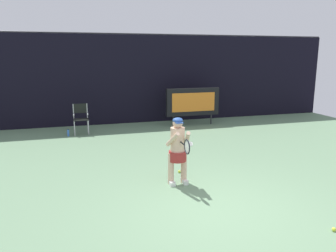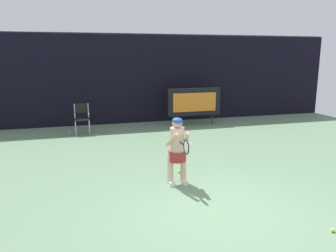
{
  "view_description": "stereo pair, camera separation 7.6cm",
  "coord_description": "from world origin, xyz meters",
  "px_view_note": "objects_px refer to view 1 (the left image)",
  "views": [
    {
      "loc": [
        -2.52,
        -5.17,
        2.8
      ],
      "look_at": [
        -0.21,
        2.68,
        1.05
      ],
      "focal_mm": 35.63,
      "sensor_mm": 36.0,
      "label": 1
    },
    {
      "loc": [
        -2.45,
        -5.19,
        2.8
      ],
      "look_at": [
        -0.21,
        2.68,
        1.05
      ],
      "focal_mm": 35.63,
      "sensor_mm": 36.0,
      "label": 2
    }
  ],
  "objects_px": {
    "tennis_ball_spare": "(334,229)",
    "umpire_chair": "(81,117)",
    "water_bottle": "(68,133)",
    "tennis_ball_loose": "(179,171)",
    "tennis_player": "(178,148)",
    "scoreboard": "(193,102)",
    "tennis_racket": "(187,147)"
  },
  "relations": [
    {
      "from": "scoreboard",
      "to": "water_bottle",
      "type": "bearing_deg",
      "value": -173.22
    },
    {
      "from": "water_bottle",
      "to": "tennis_racket",
      "type": "xyz_separation_m",
      "value": [
        2.34,
        -5.78,
        0.86
      ]
    },
    {
      "from": "water_bottle",
      "to": "tennis_player",
      "type": "xyz_separation_m",
      "value": [
        2.32,
        -5.27,
        0.69
      ]
    },
    {
      "from": "scoreboard",
      "to": "water_bottle",
      "type": "xyz_separation_m",
      "value": [
        -4.87,
        -0.58,
        -0.82
      ]
    },
    {
      "from": "scoreboard",
      "to": "tennis_ball_spare",
      "type": "height_order",
      "value": "scoreboard"
    },
    {
      "from": "tennis_player",
      "to": "water_bottle",
      "type": "bearing_deg",
      "value": 113.8
    },
    {
      "from": "umpire_chair",
      "to": "water_bottle",
      "type": "relative_size",
      "value": 4.08
    },
    {
      "from": "tennis_player",
      "to": "tennis_ball_spare",
      "type": "relative_size",
      "value": 21.9
    },
    {
      "from": "tennis_ball_spare",
      "to": "scoreboard",
      "type": "bearing_deg",
      "value": 84.96
    },
    {
      "from": "umpire_chair",
      "to": "tennis_ball_spare",
      "type": "height_order",
      "value": "umpire_chair"
    },
    {
      "from": "tennis_player",
      "to": "tennis_ball_loose",
      "type": "bearing_deg",
      "value": 68.13
    },
    {
      "from": "tennis_ball_loose",
      "to": "umpire_chair",
      "type": "bearing_deg",
      "value": 113.27
    },
    {
      "from": "tennis_racket",
      "to": "tennis_ball_loose",
      "type": "xyz_separation_m",
      "value": [
        0.23,
        1.14,
        -0.95
      ]
    },
    {
      "from": "umpire_chair",
      "to": "tennis_racket",
      "type": "relative_size",
      "value": 1.79
    },
    {
      "from": "scoreboard",
      "to": "umpire_chair",
      "type": "xyz_separation_m",
      "value": [
        -4.4,
        -0.31,
        -0.33
      ]
    },
    {
      "from": "scoreboard",
      "to": "tennis_ball_loose",
      "type": "relative_size",
      "value": 32.35
    },
    {
      "from": "tennis_ball_spare",
      "to": "umpire_chair",
      "type": "bearing_deg",
      "value": 113.95
    },
    {
      "from": "tennis_player",
      "to": "tennis_ball_loose",
      "type": "distance_m",
      "value": 1.03
    },
    {
      "from": "tennis_ball_loose",
      "to": "tennis_ball_spare",
      "type": "relative_size",
      "value": 1.0
    },
    {
      "from": "umpire_chair",
      "to": "water_bottle",
      "type": "xyz_separation_m",
      "value": [
        -0.46,
        -0.27,
        -0.5
      ]
    },
    {
      "from": "umpire_chair",
      "to": "tennis_ball_spare",
      "type": "xyz_separation_m",
      "value": [
        3.65,
        -8.22,
        -0.58
      ]
    },
    {
      "from": "tennis_racket",
      "to": "tennis_ball_spare",
      "type": "xyz_separation_m",
      "value": [
        1.77,
        -2.17,
        -0.95
      ]
    },
    {
      "from": "water_bottle",
      "to": "tennis_player",
      "type": "relative_size",
      "value": 0.18
    },
    {
      "from": "umpire_chair",
      "to": "tennis_ball_spare",
      "type": "distance_m",
      "value": 9.01
    },
    {
      "from": "umpire_chair",
      "to": "tennis_ball_loose",
      "type": "xyz_separation_m",
      "value": [
        2.11,
        -4.91,
        -0.58
      ]
    },
    {
      "from": "scoreboard",
      "to": "tennis_racket",
      "type": "xyz_separation_m",
      "value": [
        -2.52,
        -6.36,
        0.04
      ]
    },
    {
      "from": "umpire_chair",
      "to": "tennis_player",
      "type": "height_order",
      "value": "tennis_player"
    },
    {
      "from": "tennis_ball_loose",
      "to": "tennis_ball_spare",
      "type": "bearing_deg",
      "value": -65.06
    },
    {
      "from": "scoreboard",
      "to": "tennis_racket",
      "type": "distance_m",
      "value": 6.84
    },
    {
      "from": "water_bottle",
      "to": "tennis_ball_loose",
      "type": "distance_m",
      "value": 5.31
    },
    {
      "from": "tennis_player",
      "to": "tennis_racket",
      "type": "relative_size",
      "value": 2.47
    },
    {
      "from": "scoreboard",
      "to": "tennis_player",
      "type": "distance_m",
      "value": 6.38
    }
  ]
}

